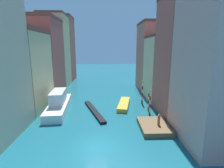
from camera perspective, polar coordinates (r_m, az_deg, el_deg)
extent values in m
plane|color=#196070|center=(43.44, -3.48, -2.68)|extent=(154.00, 154.00, 0.00)
cube|color=beige|center=(34.31, -27.24, 3.59)|extent=(7.01, 10.08, 13.50)
cube|color=brown|center=(34.18, -28.41, 15.50)|extent=(7.15, 10.28, 0.78)
cube|color=#B25147|center=(43.90, -21.67, 8.05)|extent=(7.01, 10.36, 17.20)
cube|color=brown|center=(44.34, -22.61, 19.64)|extent=(7.15, 10.57, 0.70)
cube|color=#DBB77A|center=(52.92, -18.35, 10.21)|extent=(7.01, 8.14, 19.80)
cube|color=brown|center=(53.69, -19.11, 21.11)|extent=(7.15, 8.30, 0.54)
cube|color=#B25147|center=(61.39, -16.11, 10.99)|extent=(7.01, 8.83, 20.84)
cube|color=brown|center=(62.22, -16.71, 20.81)|extent=(7.15, 9.01, 0.41)
cube|color=tan|center=(22.13, 32.21, 8.58)|extent=(7.01, 9.13, 20.69)
cube|color=#B25147|center=(29.82, 22.58, 7.77)|extent=(7.01, 8.06, 18.50)
cube|color=beige|center=(38.06, 16.91, 4.72)|extent=(7.01, 8.64, 13.00)
cube|color=brown|center=(37.87, 17.55, 14.88)|extent=(7.15, 8.82, 0.48)
cube|color=#C6705B|center=(46.75, 13.37, 8.54)|extent=(7.01, 9.55, 16.87)
cube|color=brown|center=(47.10, 13.91, 19.18)|extent=(7.15, 9.74, 0.57)
cube|color=brown|center=(25.01, 13.81, -13.53)|extent=(3.88, 5.38, 0.67)
cylinder|color=olive|center=(24.52, 15.36, -11.60)|extent=(0.36, 0.36, 1.33)
sphere|color=tan|center=(24.22, 15.46, -9.87)|extent=(0.26, 0.26, 0.26)
cylinder|color=red|center=(29.31, 12.39, -9.59)|extent=(0.24, 0.24, 0.67)
cylinder|color=white|center=(29.07, 12.45, -8.36)|extent=(0.24, 0.24, 0.67)
cylinder|color=red|center=(28.85, 12.51, -7.12)|extent=(0.24, 0.24, 0.67)
cylinder|color=white|center=(28.64, 12.57, -5.86)|extent=(0.24, 0.24, 0.67)
cylinder|color=red|center=(28.45, 12.63, -4.58)|extent=(0.24, 0.24, 0.67)
cylinder|color=white|center=(28.27, 12.69, -3.28)|extent=(0.24, 0.24, 0.67)
sphere|color=gold|center=(28.16, 12.73, -2.44)|extent=(0.26, 0.26, 0.26)
cylinder|color=red|center=(31.47, 11.99, -8.07)|extent=(0.24, 0.24, 0.64)
cylinder|color=white|center=(31.26, 12.04, -6.98)|extent=(0.24, 0.24, 0.64)
cylinder|color=red|center=(31.06, 12.09, -5.87)|extent=(0.24, 0.24, 0.64)
cylinder|color=white|center=(30.88, 12.14, -4.75)|extent=(0.24, 0.24, 0.64)
cylinder|color=red|center=(30.70, 12.19, -3.61)|extent=(0.24, 0.24, 0.64)
cylinder|color=white|center=(30.54, 12.24, -2.46)|extent=(0.24, 0.24, 0.64)
sphere|color=gold|center=(30.44, 12.28, -1.70)|extent=(0.27, 0.27, 0.27)
cylinder|color=red|center=(35.05, 9.98, -5.83)|extent=(0.33, 0.33, 0.72)
cylinder|color=white|center=(34.84, 10.03, -4.70)|extent=(0.33, 0.33, 0.72)
cylinder|color=red|center=(34.64, 10.07, -3.56)|extent=(0.33, 0.33, 0.72)
cylinder|color=white|center=(34.46, 10.11, -2.41)|extent=(0.33, 0.33, 0.72)
cylinder|color=red|center=(34.29, 10.16, -1.25)|extent=(0.33, 0.33, 0.72)
cylinder|color=white|center=(34.14, 10.20, -0.08)|extent=(0.33, 0.33, 0.72)
sphere|color=gold|center=(34.04, 10.23, 0.73)|extent=(0.36, 0.36, 0.36)
cube|color=white|center=(32.33, -17.31, -7.14)|extent=(4.12, 12.37, 1.35)
cube|color=silver|center=(31.81, -17.50, -4.14)|extent=(2.67, 5.83, 2.17)
cube|color=black|center=(30.32, -6.03, -8.88)|extent=(4.40, 10.48, 0.41)
cube|color=gold|center=(33.12, 4.00, -6.73)|extent=(3.29, 7.86, 0.72)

